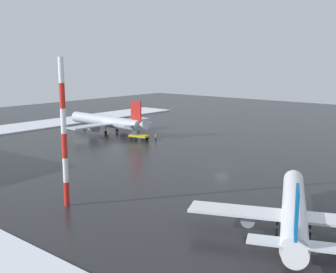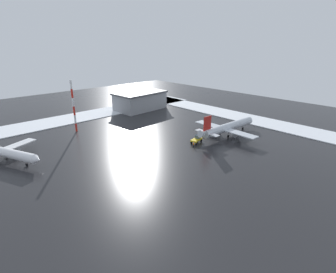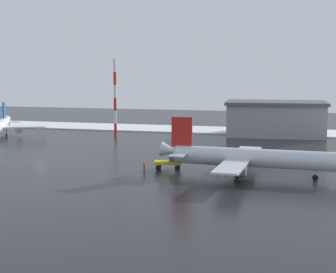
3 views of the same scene
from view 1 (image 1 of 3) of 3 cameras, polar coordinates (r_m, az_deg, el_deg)
ground_plane at (r=78.42m, az=7.27°, el=-3.80°), size 240.00×240.00×0.00m
snow_bank_left at (r=126.84m, az=-19.12°, el=1.23°), size 14.00×116.00×0.30m
airplane_parked_portside at (r=112.26m, az=-8.31°, el=2.05°), size 30.77×25.49×9.14m
airplane_far_rear at (r=49.58m, az=16.69°, el=-9.39°), size 22.31×26.29×8.24m
pushback_tug at (r=100.86m, az=-4.07°, el=0.19°), size 4.97×3.16×2.50m
ground_crew_mid_apron at (r=99.77m, az=-1.67°, el=-0.08°), size 0.36×0.36×1.71m
ground_crew_near_tug at (r=104.85m, az=-8.10°, el=0.33°), size 0.36×0.36×1.71m
antenna_mast at (r=55.82m, az=-13.92°, el=0.39°), size 0.70×0.70×19.46m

